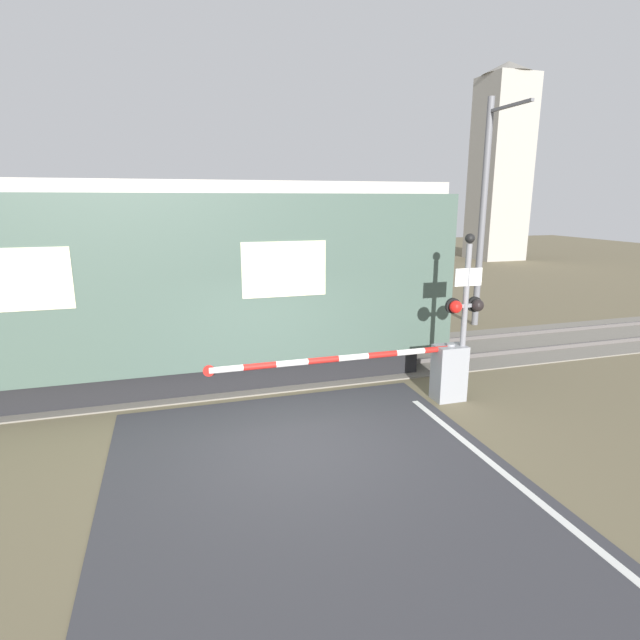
% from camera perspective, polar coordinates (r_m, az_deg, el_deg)
% --- Properties ---
extents(ground_plane, '(80.00, 80.00, 0.00)m').
position_cam_1_polar(ground_plane, '(8.43, -2.74, -13.93)').
color(ground_plane, '#6B6047').
extents(track_bed, '(36.00, 3.20, 0.13)m').
position_cam_1_polar(track_bed, '(11.87, -7.24, -5.55)').
color(track_bed, slate).
rests_on(track_bed, ground_plane).
extents(train, '(16.88, 3.08, 4.25)m').
position_cam_1_polar(train, '(11.49, -29.14, 3.25)').
color(train, black).
rests_on(train, ground_plane).
extents(crossing_barrier, '(5.04, 0.44, 1.17)m').
position_cam_1_polar(crossing_barrier, '(10.04, 12.71, -5.63)').
color(crossing_barrier, gray).
rests_on(crossing_barrier, ground_plane).
extents(signal_post, '(0.77, 0.26, 3.29)m').
position_cam_1_polar(signal_post, '(9.95, 16.28, 1.33)').
color(signal_post, gray).
rests_on(signal_post, ground_plane).
extents(catenary_pole, '(0.20, 1.90, 6.80)m').
position_cam_1_polar(catenary_pole, '(16.25, 18.21, 11.72)').
color(catenary_pole, slate).
rests_on(catenary_pole, ground_plane).
extents(distant_building, '(3.25, 3.25, 12.28)m').
position_cam_1_polar(distant_building, '(35.90, 19.95, 16.51)').
color(distant_building, '#9E998E').
rests_on(distant_building, ground_plane).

